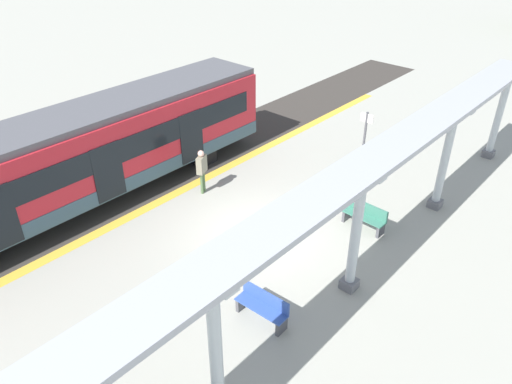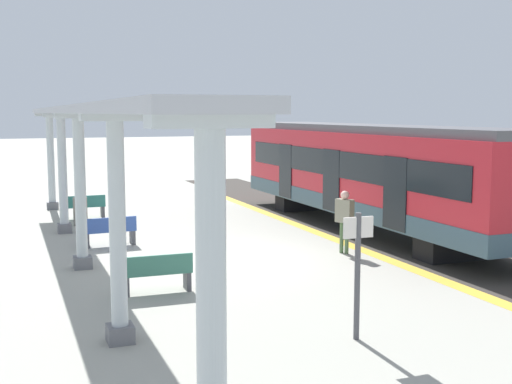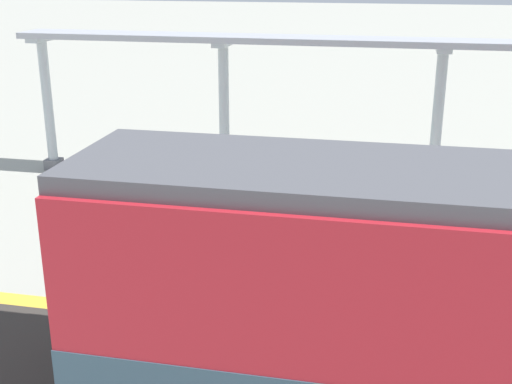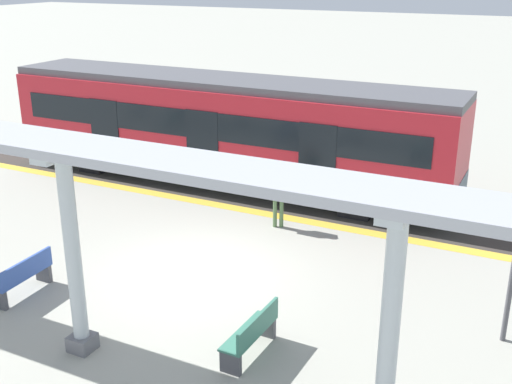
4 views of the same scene
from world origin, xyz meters
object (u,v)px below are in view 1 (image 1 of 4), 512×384
Objects in this scene: canopy_pillar_fourth at (445,159)px; passenger_waiting_near_edge at (202,167)px; train_near_carriage at (86,157)px; platform_info_sign at (365,132)px; bench_mid_platform at (263,306)px; canopy_pillar_fifth at (499,114)px; bench_far_end at (365,216)px; canopy_pillar_second at (216,349)px; canopy_pillar_third at (356,233)px.

passenger_waiting_near_edge is at bearing -145.15° from canopy_pillar_fourth.
train_near_carriage is 6.74× the size of platform_info_sign.
passenger_waiting_near_edge reaches higher than bench_mid_platform.
train_near_carriage is 4.04m from passenger_waiting_near_edge.
platform_info_sign is at bearing 62.94° from passenger_waiting_near_edge.
canopy_pillar_fifth reaches higher than bench_far_end.
canopy_pillar_fourth is at bearing 34.85° from passenger_waiting_near_edge.
canopy_pillar_fifth reaches higher than passenger_waiting_near_edge.
canopy_pillar_fifth reaches higher than bench_mid_platform.
canopy_pillar_fourth is (0.00, 10.85, 0.00)m from canopy_pillar_second.
canopy_pillar_second and canopy_pillar_fifth have the same top height.
platform_info_sign is (-3.81, -3.96, -0.63)m from canopy_pillar_fifth.
canopy_pillar_fifth is (0.00, 10.92, 0.00)m from canopy_pillar_third.
bench_mid_platform is (-1.07, -2.53, -1.51)m from canopy_pillar_third.
canopy_pillar_fourth is at bearing 90.00° from canopy_pillar_third.
canopy_pillar_second is at bearing -72.59° from platform_info_sign.
canopy_pillar_third reaches higher than platform_info_sign.
canopy_pillar_second is 16.11m from canopy_pillar_fifth.
bench_mid_platform is at bearing -97.42° from canopy_pillar_fourth.
canopy_pillar_third is at bearing -90.00° from canopy_pillar_fourth.
canopy_pillar_fourth is (0.00, 5.66, 0.00)m from canopy_pillar_third.
platform_info_sign is (-3.81, 1.31, -0.63)m from canopy_pillar_fourth.
passenger_waiting_near_edge is at bearing -159.90° from bench_far_end.
bench_far_end is at bearing 32.20° from train_near_carriage.
platform_info_sign is (-3.81, 6.96, -0.63)m from canopy_pillar_third.
bench_far_end is at bearing 92.03° from bench_mid_platform.
canopy_pillar_third is 3.13m from bench_mid_platform.
platform_info_sign is (-3.81, 12.16, -0.63)m from canopy_pillar_second.
train_near_carriage is 16.22m from canopy_pillar_fifth.
bench_mid_platform is 6.80m from passenger_waiting_near_edge.
canopy_pillar_second is 5.19m from canopy_pillar_third.
canopy_pillar_fourth is 8.39m from bench_mid_platform.
canopy_pillar_third is at bearing -66.55° from bench_far_end.
canopy_pillar_third is 7.96m from platform_info_sign.
bench_far_end is at bearing -57.84° from platform_info_sign.
canopy_pillar_third reaches higher than bench_mid_platform.
bench_mid_platform is (-1.07, -13.44, -1.51)m from canopy_pillar_fifth.
bench_mid_platform is at bearing -112.88° from canopy_pillar_third.
canopy_pillar_fourth is 2.55× the size of bench_far_end.
canopy_pillar_second is 9.23m from passenger_waiting_near_edge.
bench_mid_platform is 0.69× the size of platform_info_sign.
platform_info_sign is at bearing 122.16° from bench_far_end.
canopy_pillar_fourth is at bearing 39.94° from train_near_carriage.
passenger_waiting_near_edge is at bearing 50.89° from train_near_carriage.
canopy_pillar_second reaches higher than passenger_waiting_near_edge.
canopy_pillar_fourth reaches higher than platform_info_sign.
canopy_pillar_fifth is at bearing 55.46° from passenger_waiting_near_edge.
bench_mid_platform is at bearing -87.97° from bench_far_end.
bench_far_end is at bearing 113.45° from canopy_pillar_third.
bench_far_end is (-0.19, 5.43, 0.00)m from bench_mid_platform.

